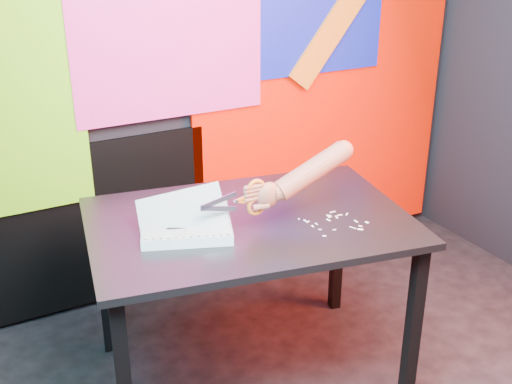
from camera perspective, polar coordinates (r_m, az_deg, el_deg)
room at (r=1.99m, az=14.73°, el=7.91°), size 3.01×3.01×2.71m
backdrop at (r=3.30m, az=-2.35°, el=7.61°), size 2.88×0.05×2.08m
work_table at (r=2.58m, az=-0.60°, el=-4.11°), size 1.38×1.04×0.75m
printout_stack at (r=2.43m, az=-6.19°, el=-3.19°), size 0.40×0.35×0.18m
scissors at (r=2.41m, az=-0.38°, el=-0.55°), size 0.27×0.02×0.15m
hand_forearm at (r=2.49m, az=4.36°, el=1.57°), size 0.46×0.10×0.22m
paper_clippings at (r=2.54m, az=7.13°, el=-2.61°), size 0.23×0.21×0.00m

